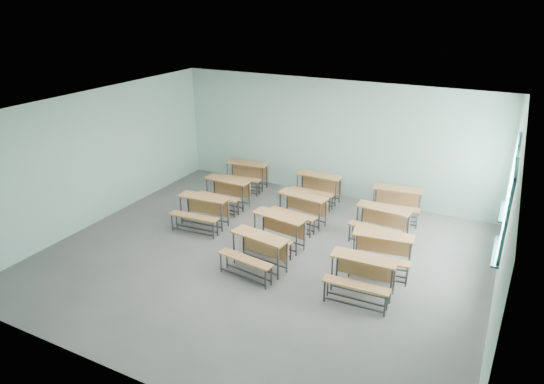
{
  "coord_description": "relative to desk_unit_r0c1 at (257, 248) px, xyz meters",
  "views": [
    {
      "loc": [
        4.3,
        -8.01,
        5.23
      ],
      "look_at": [
        -0.4,
        1.2,
        1.0
      ],
      "focal_mm": 32.0,
      "sensor_mm": 36.0,
      "label": 1
    }
  ],
  "objects": [
    {
      "name": "room",
      "position": [
        -0.04,
        0.56,
        1.09
      ],
      "size": [
        9.04,
        8.04,
        3.24
      ],
      "color": "slate",
      "rests_on": "ground"
    },
    {
      "name": "desk_unit_r0c1",
      "position": [
        0.0,
        0.0,
        0.0
      ],
      "size": [
        1.31,
        0.97,
        0.75
      ],
      "rotation": [
        0.0,
        0.0,
        -0.14
      ],
      "color": "#AD743E",
      "rests_on": "ground"
    },
    {
      "name": "desk_unit_r0c2",
      "position": [
        2.15,
        0.1,
        0.0
      ],
      "size": [
        1.24,
        0.86,
        0.75
      ],
      "rotation": [
        0.0,
        0.0,
        0.04
      ],
      "color": "#AD743E",
      "rests_on": "ground"
    },
    {
      "name": "desk_unit_r1c0",
      "position": [
        -2.13,
        1.16,
        0.0
      ],
      "size": [
        1.27,
        0.91,
        0.75
      ],
      "rotation": [
        0.0,
        0.0,
        0.08
      ],
      "color": "#AD743E",
      "rests_on": "ground"
    },
    {
      "name": "desk_unit_r1c1",
      "position": [
        -0.07,
        1.03,
        0.0
      ],
      "size": [
        1.31,
        0.97,
        0.75
      ],
      "rotation": [
        0.0,
        0.0,
        -0.14
      ],
      "color": "#AD743E",
      "rests_on": "ground"
    },
    {
      "name": "desk_unit_r1c2",
      "position": [
        2.24,
        1.17,
        0.0
      ],
      "size": [
        1.3,
        0.96,
        0.75
      ],
      "rotation": [
        0.0,
        0.0,
        0.13
      ],
      "color": "#AD743E",
      "rests_on": "ground"
    },
    {
      "name": "desk_unit_r2c0",
      "position": [
        -2.25,
        2.41,
        0.0
      ],
      "size": [
        1.22,
        0.83,
        0.75
      ],
      "rotation": [
        0.0,
        0.0,
        -0.02
      ],
      "color": "#AD743E",
      "rests_on": "ground"
    },
    {
      "name": "desk_unit_r2c1",
      "position": [
        -0.07,
        2.33,
        0.0
      ],
      "size": [
        1.3,
        0.96,
        0.75
      ],
      "rotation": [
        0.0,
        0.0,
        -0.13
      ],
      "color": "#AD743E",
      "rests_on": "ground"
    },
    {
      "name": "desk_unit_r2c2",
      "position": [
        1.87,
        2.47,
        0.0
      ],
      "size": [
        1.27,
        0.9,
        0.75
      ],
      "rotation": [
        0.0,
        0.0,
        -0.08
      ],
      "color": "#AD743E",
      "rests_on": "ground"
    },
    {
      "name": "desk_unit_r3c0",
      "position": [
        -2.46,
        3.81,
        0.0
      ],
      "size": [
        1.28,
        0.92,
        0.75
      ],
      "rotation": [
        0.0,
        0.0,
        0.09
      ],
      "color": "#AD743E",
      "rests_on": "ground"
    },
    {
      "name": "desk_unit_r3c1",
      "position": [
        -0.24,
        3.81,
        0.0
      ],
      "size": [
        1.21,
        0.82,
        0.75
      ],
      "rotation": [
        0.0,
        0.0,
        -0.01
      ],
      "color": "#AD743E",
      "rests_on": "ground"
    },
    {
      "name": "desk_unit_r3c2",
      "position": [
        1.9,
        3.8,
        0.0
      ],
      "size": [
        1.3,
        0.95,
        0.75
      ],
      "rotation": [
        0.0,
        0.0,
        0.12
      ],
      "color": "#AD743E",
      "rests_on": "ground"
    }
  ]
}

